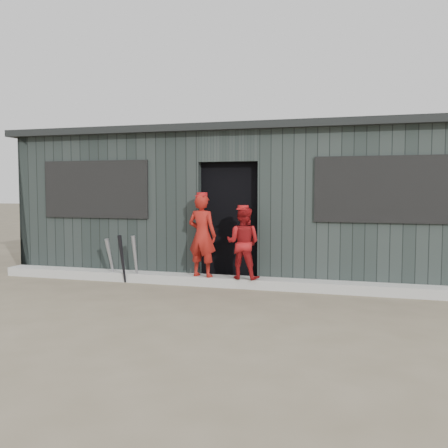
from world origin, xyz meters
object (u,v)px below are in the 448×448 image
(player_red_left, at_px, (202,235))
(player_red_right, at_px, (243,243))
(player_grey_back, at_px, (243,248))
(bat_left, at_px, (111,260))
(bat_right, at_px, (122,259))
(dugout, at_px, (249,203))
(bat_mid, at_px, (135,259))

(player_red_left, distance_m, player_red_right, 0.68)
(player_red_left, xyz_separation_m, player_grey_back, (0.52, 0.62, -0.26))
(bat_left, distance_m, bat_right, 0.33)
(dugout, bearing_deg, bat_mid, -128.83)
(bat_right, xyz_separation_m, dugout, (1.67, 1.95, 0.88))
(bat_right, relative_size, player_red_left, 0.61)
(player_grey_back, bearing_deg, player_red_right, 116.23)
(player_red_left, bearing_deg, bat_left, 12.52)
(player_red_right, bearing_deg, bat_left, 5.75)
(bat_mid, relative_size, player_grey_back, 0.71)
(player_red_left, bearing_deg, player_grey_back, -119.21)
(bat_right, bearing_deg, player_red_right, 5.17)
(player_red_left, bearing_deg, player_red_right, -170.06)
(bat_mid, distance_m, bat_right, 0.21)
(bat_mid, bearing_deg, dugout, 51.17)
(bat_left, bearing_deg, bat_mid, -4.23)
(bat_right, bearing_deg, dugout, 49.49)
(bat_left, xyz_separation_m, player_grey_back, (2.14, 0.67, 0.19))
(bat_left, height_order, player_red_right, player_red_right)
(bat_mid, bearing_deg, player_red_left, 4.21)
(bat_left, bearing_deg, bat_right, -25.85)
(bat_mid, relative_size, player_red_left, 0.60)
(bat_mid, xyz_separation_m, player_red_left, (1.14, 0.08, 0.42))
(bat_left, height_order, bat_right, bat_right)
(bat_right, bearing_deg, bat_mid, 30.38)
(bat_right, bearing_deg, player_red_left, 8.22)
(bat_left, relative_size, player_red_left, 0.56)
(bat_mid, xyz_separation_m, player_red_right, (1.82, 0.07, 0.32))
(player_grey_back, bearing_deg, bat_mid, 35.12)
(bat_left, distance_m, player_red_left, 1.68)
(bat_left, bearing_deg, player_red_right, 0.96)
(bat_left, xyz_separation_m, dugout, (1.96, 1.81, 0.92))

